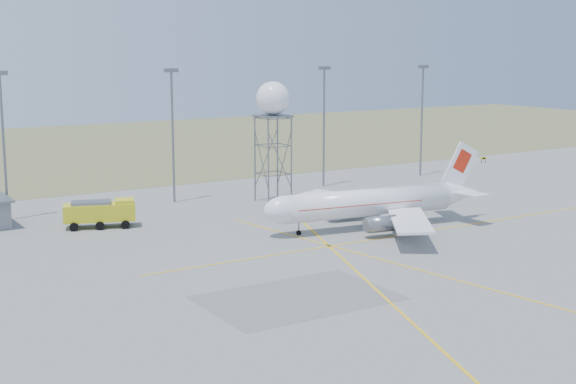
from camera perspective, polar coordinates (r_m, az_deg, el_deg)
ground at (r=79.27m, az=19.21°, el=-7.59°), size 400.00×400.00×0.00m
grass_strip at (r=197.37m, az=-14.20°, el=3.03°), size 400.00×120.00×0.03m
mast_a at (r=115.91m, az=-19.61°, el=3.96°), size 2.20×0.50×20.50m
mast_b at (r=123.66m, az=-8.21°, el=4.79°), size 2.20×0.50×20.50m
mast_c at (r=137.32m, az=2.57°, el=5.41°), size 2.20×0.50×20.50m
mast_d at (r=150.86m, az=9.51°, el=5.70°), size 2.20×0.50×20.50m
taxi_sign_near at (r=166.96m, az=12.06°, el=2.17°), size 1.60×0.17×1.20m
taxi_sign_far at (r=171.86m, az=13.74°, el=2.33°), size 1.60×0.17×1.20m
airliner_main at (r=106.18m, az=5.95°, el=-0.78°), size 32.09×30.92×10.93m
radar_tower at (r=123.02m, az=-1.08°, el=4.09°), size 5.12×5.12×18.54m
fire_truck at (r=109.05m, az=-13.11°, el=-1.55°), size 9.76×6.06×3.70m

